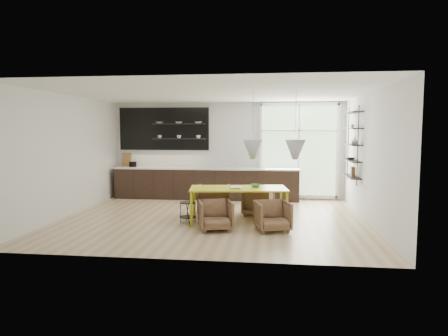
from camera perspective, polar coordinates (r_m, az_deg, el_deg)
room at (r=10.21m, az=2.48°, el=2.06°), size 7.02×6.01×2.91m
kitchen_run at (r=12.02m, az=-3.03°, el=-1.57°), size 5.54×0.69×2.75m
right_shelving at (r=10.44m, az=17.93°, el=2.92°), size 0.26×1.22×1.90m
dining_table at (r=8.92m, az=2.07°, el=-3.17°), size 2.24×1.23×0.78m
armchair_back_left at (r=9.80m, az=-1.43°, el=-4.54°), size 0.87×0.89×0.73m
armchair_back_right at (r=9.78m, az=4.91°, el=-4.85°), size 0.80×0.82×0.64m
armchair_front_left at (r=8.29m, az=-1.21°, el=-6.76°), size 0.82×0.84×0.62m
armchair_front_right at (r=8.28m, az=6.94°, el=-6.82°), size 0.82×0.84×0.62m
wire_stool at (r=8.97m, az=-5.20°, el=-5.90°), size 0.37×0.37×0.47m
table_book at (r=8.88m, az=0.89°, el=-2.76°), size 0.26×0.35×0.03m
table_bowl at (r=9.04m, az=4.53°, el=-2.52°), size 0.24×0.24×0.07m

